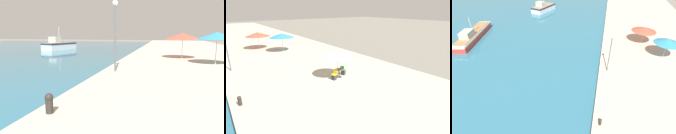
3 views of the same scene
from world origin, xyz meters
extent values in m
cube|color=#BCB29E|center=(8.00, 37.00, 0.28)|extent=(16.00, 90.00, 0.55)
cube|color=silver|center=(-14.83, 42.19, 0.64)|extent=(4.38, 6.83, 1.20)
cube|color=navy|center=(-14.83, 42.19, 1.11)|extent=(4.44, 6.91, 0.25)
cube|color=#99754C|center=(-14.83, 42.19, 1.29)|extent=(4.03, 6.28, 0.10)
cube|color=#B7B2A8|center=(-15.16, 41.13, 1.87)|extent=(2.17, 1.87, 1.08)
cylinder|color=#B7B2A8|center=(-14.83, 42.19, 2.77)|extent=(0.12, 0.12, 2.87)
cylinder|color=#B7B7B7|center=(8.05, 24.24, 1.63)|extent=(0.06, 0.06, 2.16)
cone|color=teal|center=(8.05, 24.24, 2.85)|extent=(3.35, 3.35, 0.59)
cylinder|color=#B7B7B7|center=(5.74, 28.14, 1.57)|extent=(0.06, 0.06, 2.04)
cone|color=#E04C38|center=(5.74, 28.14, 2.75)|extent=(3.52, 3.52, 0.62)
cylinder|color=#2D2823|center=(0.61, 11.34, 0.78)|extent=(0.24, 0.24, 0.45)
sphere|color=#2D2823|center=(0.61, 11.34, 1.07)|extent=(0.26, 0.26, 0.26)
cylinder|color=#565B60|center=(0.92, 19.26, 2.65)|extent=(0.12, 0.12, 4.20)
sphere|color=white|center=(0.92, 19.26, 4.93)|extent=(0.36, 0.36, 0.36)
camera|label=1|loc=(4.09, 5.40, 3.07)|focal=35.00mm
camera|label=2|loc=(-0.16, -0.41, 6.55)|focal=28.00mm
camera|label=3|loc=(-0.11, 1.67, 12.52)|focal=28.00mm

